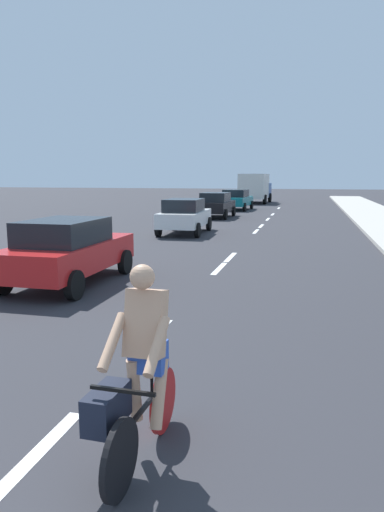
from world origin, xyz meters
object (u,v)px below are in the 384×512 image
at_px(parked_car_white, 185,215).
at_px(parked_car_black, 216,204).
at_px(parked_car_red, 68,250).
at_px(parked_car_teal, 236,199).
at_px(cyclist, 137,375).
at_px(delivery_truck, 255,187).

height_order(parked_car_white, parked_car_black, same).
bearing_deg(parked_car_white, parked_car_black, 89.66).
height_order(parked_car_red, parked_car_teal, same).
bearing_deg(parked_car_teal, parked_car_white, -86.70).
height_order(parked_car_red, parked_car_white, same).
bearing_deg(cyclist, parked_car_black, -78.74).
distance_m(cyclist, delivery_truck, 42.71).
bearing_deg(parked_car_white, cyclist, -78.54).
bearing_deg(parked_car_teal, parked_car_red, -86.99).
bearing_deg(parked_car_red, cyclist, -56.92).
distance_m(cyclist, parked_car_white, 17.37).
distance_m(parked_car_white, delivery_truck, 25.65).
bearing_deg(parked_car_red, delivery_truck, 89.49).
xyz_separation_m(parked_car_red, parked_car_teal, (0.10, 26.19, 0.00)).
height_order(parked_car_red, parked_car_black, same).
bearing_deg(parked_car_teal, delivery_truck, 91.38).
distance_m(parked_car_teal, delivery_truck, 9.99).
bearing_deg(delivery_truck, parked_car_white, -88.52).
bearing_deg(cyclist, delivery_truck, -83.22).
distance_m(parked_car_white, parked_car_teal, 15.68).
xyz_separation_m(cyclist, parked_car_white, (-4.02, 16.90, 0.01)).
relative_size(cyclist, parked_car_white, 0.44).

